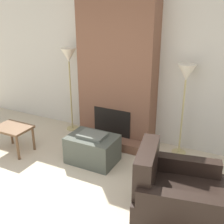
# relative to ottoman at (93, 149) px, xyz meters

# --- Properties ---
(wall_back) EXTENTS (7.21, 0.06, 2.60)m
(wall_back) POSITION_rel_ottoman_xyz_m (-0.02, 1.19, 1.06)
(wall_back) COLOR beige
(wall_back) RESTS_ON ground_plane
(fireplace) EXTENTS (1.42, 0.68, 2.60)m
(fireplace) POSITION_rel_ottoman_xyz_m (-0.02, 0.94, 1.01)
(fireplace) COLOR brown
(fireplace) RESTS_ON ground_plane
(ottoman) EXTENTS (0.79, 0.56, 0.50)m
(ottoman) POSITION_rel_ottoman_xyz_m (0.00, 0.00, 0.00)
(ottoman) COLOR #474C42
(ottoman) RESTS_ON ground_plane
(armchair) EXTENTS (1.19, 1.11, 0.91)m
(armchair) POSITION_rel_ottoman_xyz_m (1.53, -0.69, 0.05)
(armchair) COLOR black
(armchair) RESTS_ON ground_plane
(side_table) EXTENTS (0.61, 0.46, 0.47)m
(side_table) POSITION_rel_ottoman_xyz_m (-1.41, -0.32, 0.16)
(side_table) COLOR brown
(side_table) RESTS_ON ground_plane
(floor_lamp_left) EXTENTS (0.29, 0.29, 1.67)m
(floor_lamp_left) POSITION_rel_ottoman_xyz_m (-1.04, 0.93, 1.20)
(floor_lamp_left) COLOR tan
(floor_lamp_left) RESTS_ON ground_plane
(floor_lamp_right) EXTENTS (0.29, 0.29, 1.58)m
(floor_lamp_right) POSITION_rel_ottoman_xyz_m (1.21, 0.93, 1.11)
(floor_lamp_right) COLOR tan
(floor_lamp_right) RESTS_ON ground_plane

